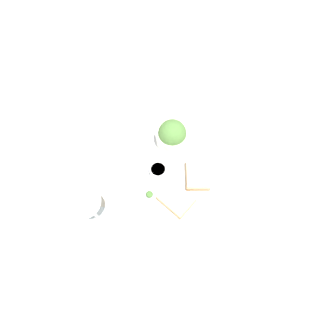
{
  "coord_description": "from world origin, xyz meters",
  "views": [
    {
      "loc": [
        0.28,
        -0.16,
        0.72
      ],
      "look_at": [
        0.0,
        0.0,
        0.03
      ],
      "focal_mm": 28.0,
      "sensor_mm": 36.0,
      "label": 1
    }
  ],
  "objects_px": {
    "sauce_ramekin": "(158,171)",
    "cheese_toast_far": "(176,199)",
    "wine_glass": "(90,209)",
    "cheese_toast_near": "(198,176)",
    "salad_bowl": "(172,135)"
  },
  "relations": [
    {
      "from": "sauce_ramekin",
      "to": "cheese_toast_far",
      "type": "relative_size",
      "value": 0.48
    },
    {
      "from": "sauce_ramekin",
      "to": "wine_glass",
      "type": "distance_m",
      "value": 0.23
    },
    {
      "from": "cheese_toast_near",
      "to": "wine_glass",
      "type": "distance_m",
      "value": 0.31
    },
    {
      "from": "cheese_toast_far",
      "to": "sauce_ramekin",
      "type": "bearing_deg",
      "value": -179.75
    },
    {
      "from": "sauce_ramekin",
      "to": "cheese_toast_far",
      "type": "xyz_separation_m",
      "value": [
        0.1,
        0.0,
        -0.0
      ]
    },
    {
      "from": "salad_bowl",
      "to": "sauce_ramekin",
      "type": "bearing_deg",
      "value": -52.0
    },
    {
      "from": "cheese_toast_near",
      "to": "wine_glass",
      "type": "height_order",
      "value": "wine_glass"
    },
    {
      "from": "cheese_toast_far",
      "to": "salad_bowl",
      "type": "bearing_deg",
      "value": 152.32
    },
    {
      "from": "salad_bowl",
      "to": "cheese_toast_far",
      "type": "distance_m",
      "value": 0.19
    },
    {
      "from": "salad_bowl",
      "to": "cheese_toast_far",
      "type": "relative_size",
      "value": 0.94
    },
    {
      "from": "cheese_toast_far",
      "to": "cheese_toast_near",
      "type": "bearing_deg",
      "value": 107.85
    },
    {
      "from": "sauce_ramekin",
      "to": "cheese_toast_far",
      "type": "height_order",
      "value": "same"
    },
    {
      "from": "salad_bowl",
      "to": "sauce_ramekin",
      "type": "distance_m",
      "value": 0.12
    },
    {
      "from": "cheese_toast_near",
      "to": "wine_glass",
      "type": "xyz_separation_m",
      "value": [
        -0.03,
        -0.3,
        0.08
      ]
    },
    {
      "from": "salad_bowl",
      "to": "cheese_toast_far",
      "type": "bearing_deg",
      "value": -27.68
    }
  ]
}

